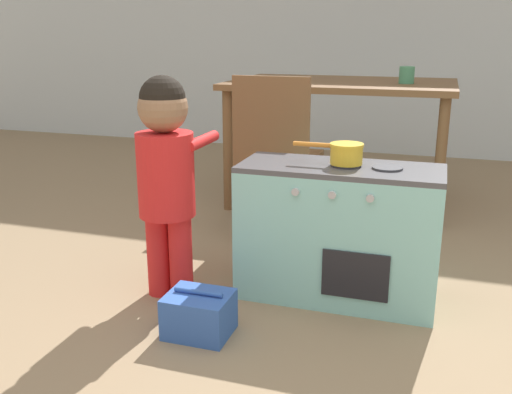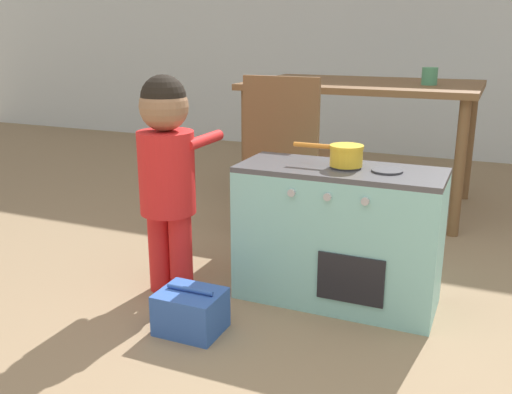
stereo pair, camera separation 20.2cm
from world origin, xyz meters
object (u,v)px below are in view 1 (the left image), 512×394
object	(u,v)px
play_kitchen	(338,233)
dining_chair_near	(277,154)
cup_on_table	(406,75)
toy_pot	(345,152)
child_figure	(166,164)
dining_table	(342,96)
toy_basket	(199,314)

from	to	relation	value
play_kitchen	dining_chair_near	bearing A→B (deg)	127.21
play_kitchen	dining_chair_near	distance (m)	0.69
cup_on_table	dining_chair_near	bearing A→B (deg)	-125.89
toy_pot	child_figure	distance (m)	0.68
play_kitchen	cup_on_table	distance (m)	1.38
child_figure	dining_table	world-z (taller)	child_figure
toy_basket	dining_chair_near	bearing A→B (deg)	90.08
child_figure	dining_table	xyz separation A→B (m)	(0.40, 1.52, 0.11)
toy_pot	child_figure	xyz separation A→B (m)	(-0.64, -0.19, -0.05)
toy_pot	dining_chair_near	world-z (taller)	dining_chair_near
dining_table	toy_basket	bearing A→B (deg)	-95.52
play_kitchen	toy_basket	bearing A→B (deg)	-131.90
dining_table	dining_chair_near	distance (m)	0.84
child_figure	toy_basket	size ratio (longest dim) A/B	3.93
dining_chair_near	toy_pot	bearing A→B (deg)	-51.81
play_kitchen	dining_chair_near	world-z (taller)	dining_chair_near
play_kitchen	toy_pot	distance (m)	0.32
toy_basket	cup_on_table	xyz separation A→B (m)	(0.54, 1.72, 0.71)
dining_table	dining_chair_near	world-z (taller)	dining_chair_near
toy_pot	child_figure	world-z (taller)	child_figure
toy_basket	dining_chair_near	distance (m)	1.04
child_figure	play_kitchen	bearing A→B (deg)	17.10
toy_pot	dining_table	size ratio (longest dim) A/B	0.21
play_kitchen	cup_on_table	world-z (taller)	cup_on_table
toy_basket	dining_chair_near	world-z (taller)	dining_chair_near
toy_basket	cup_on_table	size ratio (longest dim) A/B	2.35
toy_basket	dining_table	size ratio (longest dim) A/B	0.17
play_kitchen	dining_chair_near	xyz separation A→B (m)	(-0.40, 0.53, 0.18)
play_kitchen	dining_table	size ratio (longest dim) A/B	0.59
play_kitchen	toy_basket	distance (m)	0.63
dining_table	toy_pot	bearing A→B (deg)	-79.60
toy_pot	dining_table	world-z (taller)	dining_table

